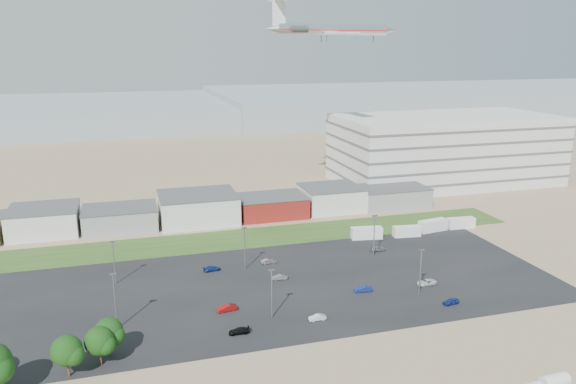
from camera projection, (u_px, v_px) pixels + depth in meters
name	position (u px, v px, depth m)	size (l,w,h in m)	color
ground	(285.00, 332.00, 101.04)	(700.00, 700.00, 0.00)	#90765B
parking_lot	(281.00, 285.00, 120.97)	(120.00, 50.00, 0.01)	black
grass_strip	(231.00, 240.00, 149.29)	(160.00, 16.00, 0.02)	#2C4E1D
hills_backdrop	(217.00, 111.00, 403.18)	(700.00, 200.00, 9.00)	gray
building_row	(160.00, 211.00, 161.26)	(170.00, 20.00, 8.00)	silver
parking_garage	(445.00, 149.00, 210.69)	(80.00, 40.00, 25.00)	silver
storage_tank_ne	(554.00, 381.00, 84.09)	(4.32, 2.16, 2.59)	silver
box_trailer_a	(367.00, 233.00, 149.79)	(8.30, 2.59, 3.11)	silver
box_trailer_b	(407.00, 231.00, 151.61)	(7.49, 2.34, 2.81)	silver
box_trailer_c	(433.00, 226.00, 155.87)	(8.50, 2.66, 3.19)	silver
box_trailer_d	(461.00, 223.00, 158.54)	(7.85, 2.45, 2.94)	silver
tree_mid	(67.00, 354.00, 86.62)	(5.19, 5.19, 7.79)	black
tree_right	(109.00, 335.00, 92.50)	(5.07, 5.07, 7.61)	black
tree_near	(99.00, 344.00, 89.74)	(5.03, 5.03, 7.55)	black
lightpole_front_l	(115.00, 301.00, 100.93)	(1.27, 0.53, 10.80)	slate
lightpole_front_m	(272.00, 294.00, 105.19)	(1.15, 0.48, 9.78)	slate
lightpole_front_r	(420.00, 272.00, 114.98)	(1.17, 0.49, 9.94)	slate
lightpole_back_l	(114.00, 263.00, 120.47)	(1.15, 0.48, 9.75)	slate
lightpole_back_m	(245.00, 249.00, 128.07)	(1.20, 0.50, 10.18)	slate
lightpole_back_r	(374.00, 236.00, 135.91)	(1.24, 0.52, 10.58)	slate
airliner	(333.00, 30.00, 180.54)	(46.62, 31.79, 13.77)	silver
parked_car_0	(427.00, 282.00, 120.88)	(1.99, 4.31, 1.20)	silver
parked_car_1	(363.00, 289.00, 117.54)	(1.35, 3.86, 1.27)	navy
parked_car_2	(451.00, 301.00, 111.86)	(1.39, 3.46, 1.18)	navy
parked_car_3	(239.00, 331.00, 100.40)	(1.53, 3.77, 1.09)	black
parked_car_4	(227.00, 308.00, 108.92)	(1.38, 3.97, 1.31)	maroon
parked_car_6	(212.00, 268.00, 128.44)	(1.60, 3.94, 1.14)	navy
parked_car_7	(280.00, 277.00, 123.71)	(1.19, 3.42, 1.13)	#595B5E
parked_car_8	(378.00, 249.00, 140.79)	(1.48, 3.68, 1.25)	#A5A5AA
parked_car_10	(66.00, 354.00, 92.66)	(1.60, 3.94, 1.14)	#595B5E
parked_car_11	(269.00, 261.00, 132.77)	(1.26, 3.60, 1.19)	#A5A5AA
parked_car_13	(317.00, 317.00, 105.36)	(1.16, 3.32, 1.10)	silver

